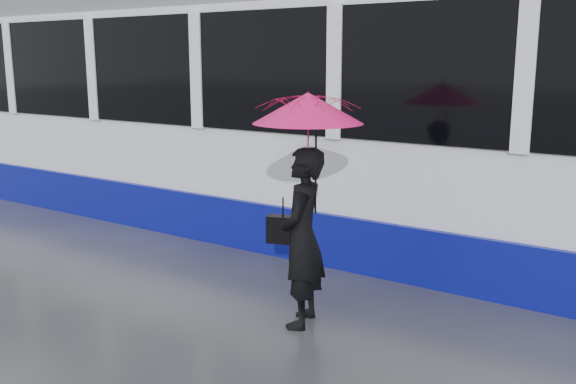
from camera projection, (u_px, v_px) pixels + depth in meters
The scene contains 6 objects.
ground at pixel (193, 281), 6.89m from camera, with size 90.00×90.00×0.00m, color #2B2B30.
rails at pixel (316, 230), 8.90m from camera, with size 34.00×1.51×0.02m.
tram at pixel (285, 111), 8.86m from camera, with size 26.00×2.56×3.35m.
woman at pixel (302, 238), 5.63m from camera, with size 0.59×0.38×1.60m, color black.
umbrella at pixel (308, 130), 5.41m from camera, with size 1.20×1.20×1.08m.
handbag at pixel (283, 229), 5.76m from camera, with size 0.31×0.21×0.43m.
Camera 1 is at (4.55, -4.82, 2.34)m, focal length 40.00 mm.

